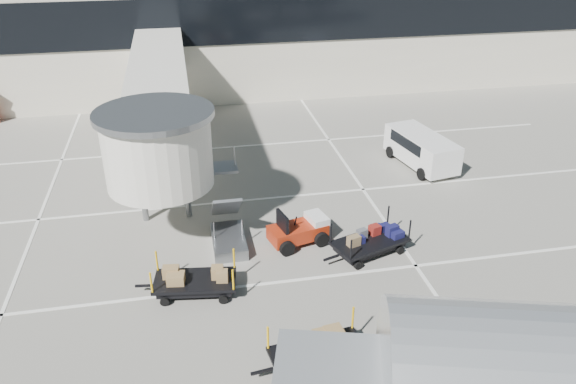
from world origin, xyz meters
name	(u,v)px	position (x,y,z in m)	size (l,w,h in m)	color
ground	(282,316)	(0.00, 0.00, 0.00)	(140.00, 140.00, 0.00)	gray
lane_markings	(235,198)	(-0.67, 9.33, 0.01)	(40.00, 30.00, 0.02)	white
terminal	(208,32)	(-0.35, 29.94, 4.11)	(64.00, 12.11, 15.20)	beige
jet_bridge	(160,103)	(-3.97, 12.26, 4.28)	(5.70, 20.40, 6.03)	silver
baggage_tug	(299,231)	(1.65, 4.69, 0.60)	(2.75, 2.13, 1.66)	#9A240E
suitcase_cart	(368,243)	(4.33, 3.29, 0.53)	(3.96, 2.52, 1.53)	black
box_cart_near	(318,352)	(0.67, -2.67, 0.61)	(3.88, 1.95, 1.49)	black
box_cart_far	(195,282)	(-2.97, 1.96, 0.53)	(3.88, 1.95, 1.49)	black
ground_worker	(345,372)	(1.22, -3.84, 0.82)	(0.60, 0.39, 1.64)	#C7FF1A
minivan	(420,147)	(10.05, 11.40, 1.10)	(2.84, 5.10, 1.83)	white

